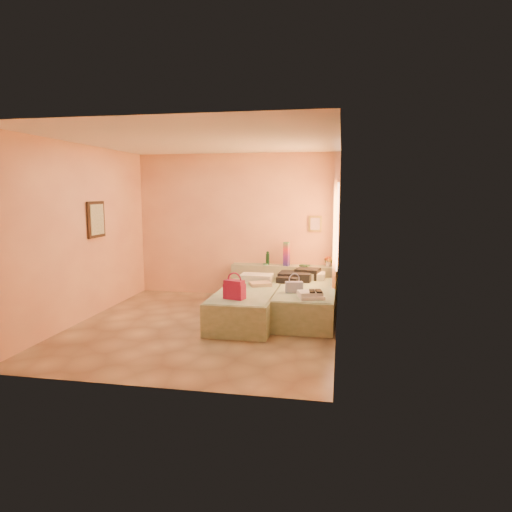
{
  "coord_description": "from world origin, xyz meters",
  "views": [
    {
      "loc": [
        2.03,
        -6.56,
        2.05
      ],
      "look_at": [
        0.65,
        0.85,
        0.99
      ],
      "focal_mm": 32.0,
      "sensor_mm": 36.0,
      "label": 1
    }
  ],
  "objects": [
    {
      "name": "ground",
      "position": [
        0.0,
        0.0,
        0.0
      ],
      "size": [
        4.5,
        4.5,
        0.0
      ],
      "primitive_type": "plane",
      "color": "tan",
      "rests_on": "ground"
    },
    {
      "name": "room_walls",
      "position": [
        0.21,
        0.57,
        1.79
      ],
      "size": [
        4.02,
        4.51,
        2.81
      ],
      "color": "#FFC088",
      "rests_on": "ground"
    },
    {
      "name": "headboard_ledge",
      "position": [
        0.98,
        2.1,
        0.33
      ],
      "size": [
        2.05,
        0.3,
        0.65
      ],
      "primitive_type": "cube",
      "color": "#ABB393",
      "rests_on": "ground"
    },
    {
      "name": "bed_left",
      "position": [
        0.6,
        0.4,
        0.25
      ],
      "size": [
        0.91,
        2.01,
        0.5
      ],
      "primitive_type": "cube",
      "rotation": [
        0.0,
        0.0,
        -0.01
      ],
      "color": "#A9BC98",
      "rests_on": "ground"
    },
    {
      "name": "bed_right",
      "position": [
        1.5,
        0.74,
        0.25
      ],
      "size": [
        0.91,
        2.01,
        0.5
      ],
      "primitive_type": "cube",
      "rotation": [
        0.0,
        0.0,
        -0.01
      ],
      "color": "#A9BC98",
      "rests_on": "ground"
    },
    {
      "name": "water_bottle",
      "position": [
        0.65,
        2.08,
        0.77
      ],
      "size": [
        0.08,
        0.08,
        0.25
      ],
      "primitive_type": "cylinder",
      "rotation": [
        0.0,
        0.0,
        0.13
      ],
      "color": "#153A24",
      "rests_on": "headboard_ledge"
    },
    {
      "name": "rainbow_box",
      "position": [
        1.02,
        2.03,
        0.88
      ],
      "size": [
        0.13,
        0.13,
        0.46
      ],
      "primitive_type": "cube",
      "rotation": [
        0.0,
        0.0,
        -0.29
      ],
      "color": "#A91443",
      "rests_on": "headboard_ledge"
    },
    {
      "name": "small_dish",
      "position": [
        0.62,
        2.08,
        0.66
      ],
      "size": [
        0.11,
        0.11,
        0.03
      ],
      "primitive_type": "cylinder",
      "rotation": [
        0.0,
        0.0,
        -0.02
      ],
      "color": "#4F9275",
      "rests_on": "headboard_ledge"
    },
    {
      "name": "green_book",
      "position": [
        1.37,
        2.04,
        0.66
      ],
      "size": [
        0.2,
        0.17,
        0.03
      ],
      "primitive_type": "cube",
      "rotation": [
        0.0,
        0.0,
        -0.34
      ],
      "color": "#294D32",
      "rests_on": "headboard_ledge"
    },
    {
      "name": "flower_vase",
      "position": [
        1.82,
        2.13,
        0.76
      ],
      "size": [
        0.21,
        0.21,
        0.23
      ],
      "primitive_type": "cube",
      "rotation": [
        0.0,
        0.0,
        0.23
      ],
      "color": "silver",
      "rests_on": "headboard_ledge"
    },
    {
      "name": "magenta_handbag",
      "position": [
        0.53,
        -0.2,
        0.64
      ],
      "size": [
        0.33,
        0.24,
        0.28
      ],
      "primitive_type": "cube",
      "rotation": [
        0.0,
        0.0,
        -0.27
      ],
      "color": "#A91443",
      "rests_on": "bed_left"
    },
    {
      "name": "khaki_garment",
      "position": [
        0.73,
        0.8,
        0.53
      ],
      "size": [
        0.42,
        0.39,
        0.06
      ],
      "primitive_type": "cube",
      "rotation": [
        0.0,
        0.0,
        0.43
      ],
      "color": "tan",
      "rests_on": "bed_left"
    },
    {
      "name": "clothes_pile",
      "position": [
        1.31,
        1.37,
        0.59
      ],
      "size": [
        0.64,
        0.64,
        0.18
      ],
      "primitive_type": "cube",
      "rotation": [
        0.0,
        0.0,
        -0.04
      ],
      "color": "black",
      "rests_on": "bed_right"
    },
    {
      "name": "blue_handbag",
      "position": [
        1.34,
        0.39,
        0.59
      ],
      "size": [
        0.29,
        0.19,
        0.17
      ],
      "primitive_type": "cube",
      "rotation": [
        0.0,
        0.0,
        0.3
      ],
      "color": "#404D9A",
      "rests_on": "bed_right"
    },
    {
      "name": "towel_stack",
      "position": [
        1.63,
        0.04,
        0.55
      ],
      "size": [
        0.42,
        0.38,
        0.1
      ],
      "primitive_type": "cube",
      "rotation": [
        0.0,
        0.0,
        0.28
      ],
      "color": "silver",
      "rests_on": "bed_right"
    },
    {
      "name": "sandal_pair",
      "position": [
        1.69,
        0.04,
        0.61
      ],
      "size": [
        0.18,
        0.23,
        0.02
      ],
      "primitive_type": "cube",
      "rotation": [
        0.0,
        0.0,
        0.11
      ],
      "color": "black",
      "rests_on": "towel_stack"
    }
  ]
}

